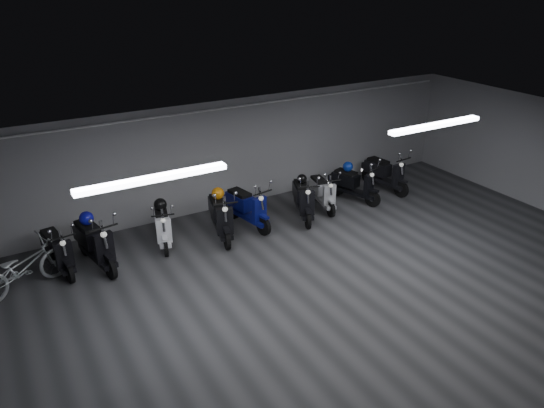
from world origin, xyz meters
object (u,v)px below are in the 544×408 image
scooter_8 (386,168)px  bicycle (21,263)px  scooter_0 (57,244)px  helmet_2 (348,167)px  scooter_5 (304,193)px  scooter_1 (94,236)px  scooter_4 (247,201)px  scooter_6 (323,187)px  helmet_0 (302,179)px  scooter_3 (221,210)px  helmet_1 (86,218)px  helmet_3 (160,205)px  scooter_2 (162,220)px  scooter_7 (355,179)px  helmet_4 (218,193)px

scooter_8 → bicycle: scooter_8 is taller
scooter_0 → helmet_2: (7.35, 0.04, 0.30)m
scooter_5 → helmet_2: scooter_5 is taller
scooter_1 → scooter_8: 7.93m
scooter_4 → helmet_2: size_ratio=6.61×
scooter_6 → helmet_0: size_ratio=6.44×
scooter_3 → helmet_1: size_ratio=6.27×
scooter_1 → scooter_6: scooter_1 is taller
scooter_6 → scooter_8: size_ratio=0.88×
scooter_6 → helmet_3: (-4.16, 0.39, 0.30)m
scooter_3 → bicycle: 4.21m
scooter_0 → scooter_5: size_ratio=0.94×
helmet_1 → scooter_5: bearing=-4.8°
scooter_4 → scooter_1: bearing=170.5°
scooter_4 → helmet_2: scooter_4 is taller
scooter_2 → helmet_1: scooter_2 is taller
scooter_1 → scooter_7: size_ratio=1.11×
scooter_7 → scooter_8: bearing=-12.5°
scooter_8 → helmet_2: 1.31m
scooter_0 → scooter_3: (3.51, -0.27, 0.06)m
scooter_0 → helmet_3: size_ratio=5.69×
bicycle → scooter_6: bearing=-108.2°
scooter_1 → scooter_2: size_ratio=1.17×
scooter_6 → scooter_1: bearing=-168.1°
scooter_5 → helmet_4: bearing=-166.9°
scooter_4 → helmet_1: scooter_4 is taller
scooter_3 → scooter_8: 5.13m
scooter_6 → helmet_1: size_ratio=5.45×
scooter_5 → helmet_1: 5.07m
scooter_5 → helmet_1: bearing=-162.9°
scooter_2 → bicycle: 2.95m
bicycle → helmet_3: bicycle is taller
scooter_5 → scooter_7: size_ratio=1.04×
scooter_1 → helmet_1: size_ratio=6.47×
scooter_4 → helmet_1: 3.64m
helmet_0 → scooter_1: bearing=-179.4°
scooter_2 → helmet_3: size_ratio=5.48×
scooter_6 → scooter_5: bearing=-152.0°
scooter_7 → scooter_2: bearing=157.9°
scooter_0 → scooter_8: (8.63, -0.03, 0.05)m
scooter_8 → scooter_2: bearing=173.3°
scooter_5 → scooter_0: bearing=-161.7°
scooter_7 → helmet_4: (-3.87, 0.15, 0.35)m
scooter_2 → helmet_4: bearing=11.9°
scooter_0 → bicycle: bearing=-159.2°
scooter_3 → helmet_4: scooter_3 is taller
scooter_4 → scooter_8: (4.35, 0.08, 0.01)m
helmet_1 → helmet_2: size_ratio=1.08×
scooter_1 → helmet_2: bearing=-9.0°
scooter_7 → helmet_2: scooter_7 is taller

